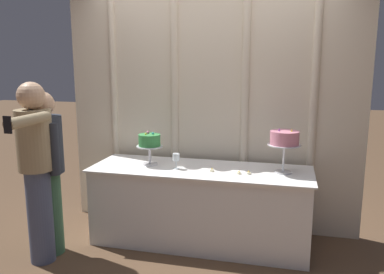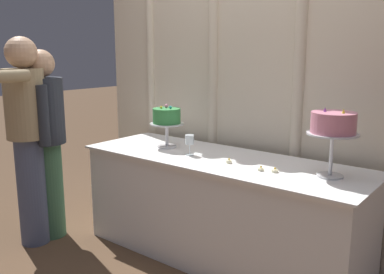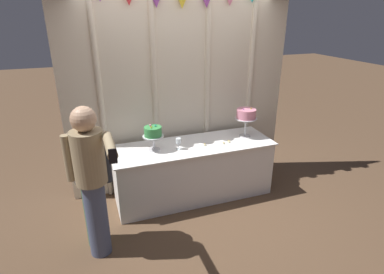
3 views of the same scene
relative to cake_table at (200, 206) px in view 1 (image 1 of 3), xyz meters
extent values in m
plane|color=brown|center=(0.00, -0.10, -0.38)|extent=(24.00, 24.00, 0.00)
cube|color=beige|center=(0.00, 0.45, 1.06)|extent=(3.07, 0.04, 2.87)
cylinder|color=beige|center=(-1.06, 0.43, 1.06)|extent=(0.07, 0.07, 2.87)
cylinder|color=beige|center=(-0.37, 0.43, 1.06)|extent=(0.08, 0.08, 2.87)
cylinder|color=beige|center=(0.36, 0.43, 1.06)|extent=(0.08, 0.08, 2.87)
cylinder|color=beige|center=(1.02, 0.43, 1.06)|extent=(0.08, 0.08, 2.87)
cube|color=white|center=(0.00, 0.00, -0.01)|extent=(2.04, 0.65, 0.73)
cube|color=white|center=(0.00, 0.00, 0.37)|extent=(2.09, 0.70, 0.01)
cylinder|color=silver|center=(-0.51, 0.02, 0.38)|extent=(0.15, 0.15, 0.01)
cylinder|color=silver|center=(-0.51, 0.02, 0.47)|extent=(0.03, 0.03, 0.17)
cylinder|color=silver|center=(-0.51, 0.02, 0.56)|extent=(0.26, 0.26, 0.01)
cylinder|color=#388E47|center=(-0.51, 0.02, 0.62)|extent=(0.21, 0.21, 0.11)
sphere|color=#2DB2B7|center=(-0.48, 0.02, 0.69)|extent=(0.02, 0.02, 0.02)
sphere|color=pink|center=(-0.54, 0.04, 0.69)|extent=(0.03, 0.03, 0.03)
sphere|color=yellow|center=(-0.54, -0.02, 0.69)|extent=(0.02, 0.02, 0.02)
cylinder|color=silver|center=(0.77, 0.03, 0.38)|extent=(0.15, 0.15, 0.01)
cylinder|color=silver|center=(0.77, 0.03, 0.51)|extent=(0.02, 0.02, 0.24)
cylinder|color=silver|center=(0.77, 0.03, 0.63)|extent=(0.30, 0.30, 0.01)
cylinder|color=pink|center=(0.77, 0.03, 0.70)|extent=(0.26, 0.26, 0.12)
cone|color=yellow|center=(0.83, 0.02, 0.78)|extent=(0.02, 0.02, 0.03)
cone|color=purple|center=(0.72, 0.02, 0.77)|extent=(0.02, 0.02, 0.03)
cylinder|color=silver|center=(-0.22, -0.07, 0.38)|extent=(0.06, 0.06, 0.00)
cylinder|color=silver|center=(-0.22, -0.07, 0.42)|extent=(0.01, 0.01, 0.08)
cylinder|color=silver|center=(-0.22, -0.07, 0.49)|extent=(0.07, 0.07, 0.07)
cylinder|color=beige|center=(0.13, -0.08, 0.38)|extent=(0.04, 0.04, 0.02)
sphere|color=#F9CC4C|center=(0.13, -0.08, 0.40)|extent=(0.01, 0.01, 0.01)
cylinder|color=beige|center=(0.38, -0.11, 0.38)|extent=(0.04, 0.04, 0.02)
sphere|color=#F9CC4C|center=(0.38, -0.11, 0.40)|extent=(0.01, 0.01, 0.01)
cylinder|color=beige|center=(0.47, -0.09, 0.38)|extent=(0.04, 0.04, 0.02)
sphere|color=#F9CC4C|center=(0.47, -0.09, 0.40)|extent=(0.01, 0.01, 0.01)
cylinder|color=#3D6B4C|center=(-1.29, -0.54, 0.01)|extent=(0.31, 0.31, 0.77)
cylinder|color=#282D38|center=(-1.29, -0.54, 0.65)|extent=(0.43, 0.43, 0.51)
sphere|color=tan|center=(-1.29, -0.54, 1.01)|extent=(0.21, 0.21, 0.21)
cube|color=maroon|center=(-1.29, -0.68, 0.68)|extent=(0.03, 0.03, 0.33)
cylinder|color=#282D38|center=(-1.45, -0.43, 0.64)|extent=(0.08, 0.08, 0.45)
cylinder|color=#282D38|center=(-1.13, -0.65, 0.64)|extent=(0.08, 0.08, 0.45)
cylinder|color=#4C5675|center=(-1.28, -0.69, 0.04)|extent=(0.27, 0.27, 0.84)
cylinder|color=#9E8966|center=(-1.28, -0.69, 0.72)|extent=(0.38, 0.38, 0.52)
sphere|color=tan|center=(-1.28, -0.69, 1.10)|extent=(0.23, 0.23, 0.23)
cube|color=#664C84|center=(-1.28, -0.83, 0.75)|extent=(0.04, 0.02, 0.33)
cylinder|color=#9E8966|center=(-1.46, -0.63, 0.71)|extent=(0.08, 0.08, 0.46)
cylinder|color=#9E8966|center=(-1.10, -0.99, 0.94)|extent=(0.08, 0.46, 0.08)
cube|color=black|center=(-1.10, -1.22, 0.94)|extent=(0.06, 0.01, 0.12)
camera|label=1|loc=(0.79, -3.50, 1.37)|focal=36.55mm
camera|label=2|loc=(1.62, -2.36, 1.11)|focal=39.56mm
camera|label=3|loc=(-1.26, -3.43, 1.97)|focal=29.03mm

